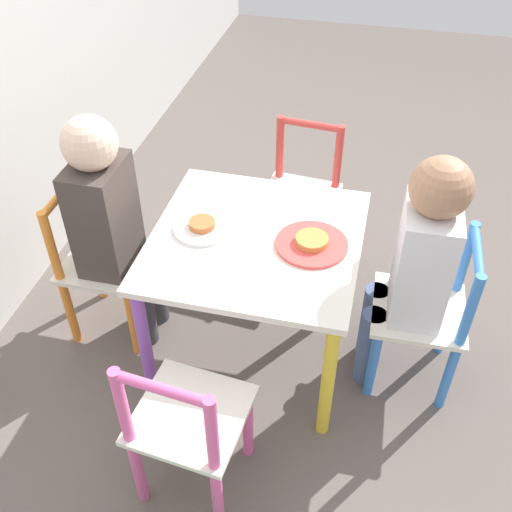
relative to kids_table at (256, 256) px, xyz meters
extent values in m
plane|color=#5B514C|center=(0.00, 0.00, -0.39)|extent=(6.00, 6.00, 0.00)
cube|color=silver|center=(0.00, 0.00, 0.06)|extent=(0.58, 0.58, 0.02)
cylinder|color=yellow|center=(-0.26, -0.26, -0.17)|extent=(0.04, 0.04, 0.44)
cylinder|color=teal|center=(0.26, -0.26, -0.17)|extent=(0.04, 0.04, 0.44)
cylinder|color=#8E51BC|center=(-0.26, 0.26, -0.17)|extent=(0.04, 0.04, 0.44)
cylinder|color=green|center=(0.26, 0.26, -0.17)|extent=(0.04, 0.04, 0.44)
cube|color=silver|center=(0.00, 0.47, -0.12)|extent=(0.26, 0.26, 0.02)
cylinder|color=orange|center=(-0.11, 0.37, -0.26)|extent=(0.03, 0.03, 0.26)
cylinder|color=orange|center=(0.11, 0.37, -0.26)|extent=(0.03, 0.03, 0.26)
cylinder|color=orange|center=(-0.11, 0.58, -0.26)|extent=(0.03, 0.03, 0.26)
cylinder|color=orange|center=(0.11, 0.58, -0.26)|extent=(0.03, 0.03, 0.26)
cylinder|color=orange|center=(-0.11, 0.58, 0.00)|extent=(0.03, 0.03, 0.25)
cylinder|color=orange|center=(0.11, 0.58, 0.00)|extent=(0.03, 0.03, 0.25)
cylinder|color=orange|center=(0.00, 0.58, 0.12)|extent=(0.21, 0.02, 0.02)
cube|color=silver|center=(0.01, -0.47, -0.12)|extent=(0.27, 0.27, 0.02)
cylinder|color=#387AD1|center=(0.12, -0.36, -0.26)|extent=(0.03, 0.03, 0.26)
cylinder|color=#387AD1|center=(-0.10, -0.37, -0.26)|extent=(0.03, 0.03, 0.26)
cylinder|color=#387AD1|center=(0.12, -0.58, -0.26)|extent=(0.03, 0.03, 0.26)
cylinder|color=#387AD1|center=(-0.09, -0.58, -0.26)|extent=(0.03, 0.03, 0.26)
cylinder|color=#387AD1|center=(0.12, -0.58, 0.00)|extent=(0.03, 0.03, 0.25)
cylinder|color=#387AD1|center=(-0.09, -0.58, 0.00)|extent=(0.03, 0.03, 0.25)
cylinder|color=#387AD1|center=(0.01, -0.58, 0.12)|extent=(0.21, 0.03, 0.02)
cube|color=silver|center=(0.47, -0.04, -0.12)|extent=(0.28, 0.28, 0.02)
cylinder|color=#DB3D38|center=(0.38, 0.07, -0.26)|extent=(0.03, 0.03, 0.26)
cylinder|color=#DB3D38|center=(0.36, -0.14, -0.26)|extent=(0.03, 0.03, 0.26)
cylinder|color=#DB3D38|center=(0.59, 0.05, -0.26)|extent=(0.03, 0.03, 0.26)
cylinder|color=#DB3D38|center=(0.57, -0.16, -0.26)|extent=(0.03, 0.03, 0.26)
cylinder|color=#DB3D38|center=(0.59, 0.05, 0.00)|extent=(0.03, 0.03, 0.25)
cylinder|color=#DB3D38|center=(0.57, -0.16, 0.00)|extent=(0.03, 0.03, 0.25)
cylinder|color=#DB3D38|center=(0.58, -0.05, 0.12)|extent=(0.04, 0.21, 0.02)
cube|color=silver|center=(-0.47, 0.05, -0.12)|extent=(0.29, 0.29, 0.02)
cylinder|color=#E5599E|center=(-0.38, -0.07, -0.26)|extent=(0.03, 0.03, 0.26)
cylinder|color=#E5599E|center=(-0.35, 0.14, -0.26)|extent=(0.03, 0.03, 0.26)
cylinder|color=#E5599E|center=(-0.59, -0.05, -0.26)|extent=(0.03, 0.03, 0.26)
cylinder|color=#E5599E|center=(-0.56, 0.17, -0.26)|extent=(0.03, 0.03, 0.26)
cylinder|color=#E5599E|center=(-0.59, -0.05, 0.00)|extent=(0.03, 0.03, 0.25)
cylinder|color=#E5599E|center=(-0.56, 0.17, 0.00)|extent=(0.03, 0.03, 0.25)
cylinder|color=#E5599E|center=(-0.58, 0.06, 0.12)|extent=(0.05, 0.21, 0.02)
cylinder|color=#38383D|center=(-0.05, 0.35, -0.25)|extent=(0.07, 0.07, 0.28)
cylinder|color=#38383D|center=(0.05, 0.35, -0.25)|extent=(0.07, 0.07, 0.28)
cube|color=#423833|center=(0.00, 0.45, 0.06)|extent=(0.20, 0.14, 0.35)
sphere|color=beige|center=(0.00, 0.45, 0.30)|extent=(0.15, 0.15, 0.15)
cylinder|color=#4C608E|center=(0.06, -0.35, -0.25)|extent=(0.07, 0.07, 0.28)
cylinder|color=#4C608E|center=(-0.04, -0.35, -0.25)|extent=(0.07, 0.07, 0.28)
cube|color=silver|center=(0.01, -0.45, 0.06)|extent=(0.20, 0.14, 0.34)
sphere|color=#A37556|center=(0.01, -0.45, 0.30)|extent=(0.16, 0.16, 0.16)
cylinder|color=white|center=(0.00, 0.16, 0.07)|extent=(0.16, 0.16, 0.01)
cylinder|color=#CC6633|center=(0.00, 0.16, 0.09)|extent=(0.07, 0.07, 0.02)
cylinder|color=#E54C47|center=(0.00, -0.16, 0.07)|extent=(0.20, 0.20, 0.01)
cylinder|color=#D6843D|center=(0.00, -0.16, 0.09)|extent=(0.09, 0.09, 0.02)
camera|label=1|loc=(-1.25, -0.30, 1.11)|focal=42.00mm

